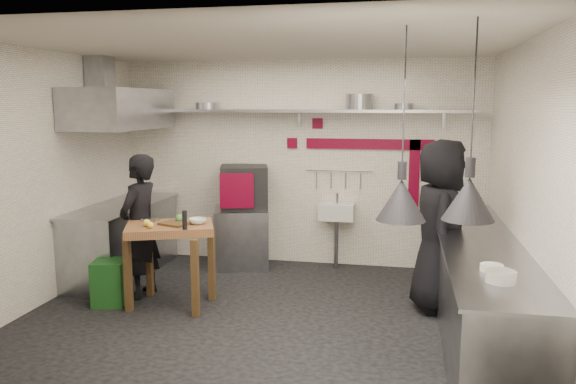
% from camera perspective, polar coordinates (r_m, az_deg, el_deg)
% --- Properties ---
extents(floor, '(5.00, 5.00, 0.00)m').
position_cam_1_polar(floor, '(6.08, -2.52, -12.42)').
color(floor, black).
rests_on(floor, ground).
extents(ceiling, '(5.00, 5.00, 0.00)m').
position_cam_1_polar(ceiling, '(5.69, -2.72, 14.84)').
color(ceiling, beige).
rests_on(ceiling, floor).
extents(wall_back, '(5.00, 0.04, 2.80)m').
position_cam_1_polar(wall_back, '(7.76, 1.18, 2.93)').
color(wall_back, white).
rests_on(wall_back, floor).
extents(wall_front, '(5.00, 0.04, 2.80)m').
position_cam_1_polar(wall_front, '(3.75, -10.50, -3.78)').
color(wall_front, white).
rests_on(wall_front, floor).
extents(wall_left, '(0.04, 4.20, 2.80)m').
position_cam_1_polar(wall_left, '(6.78, -23.59, 1.29)').
color(wall_left, white).
rests_on(wall_left, floor).
extents(wall_right, '(0.04, 4.20, 2.80)m').
position_cam_1_polar(wall_right, '(5.66, 22.74, -0.04)').
color(wall_right, white).
rests_on(wall_right, floor).
extents(red_band_horiz, '(1.70, 0.02, 0.14)m').
position_cam_1_polar(red_band_horiz, '(7.60, 8.25, 4.83)').
color(red_band_horiz, maroon).
rests_on(red_band_horiz, wall_back).
extents(red_band_vert, '(0.14, 0.02, 1.10)m').
position_cam_1_polar(red_band_vert, '(7.64, 12.66, 1.11)').
color(red_band_vert, maroon).
rests_on(red_band_vert, wall_back).
extents(red_tile_a, '(0.14, 0.02, 0.14)m').
position_cam_1_polar(red_tile_a, '(7.66, 3.02, 6.97)').
color(red_tile_a, maroon).
rests_on(red_tile_a, wall_back).
extents(red_tile_b, '(0.14, 0.02, 0.14)m').
position_cam_1_polar(red_tile_b, '(7.73, 0.43, 4.99)').
color(red_tile_b, maroon).
rests_on(red_tile_b, wall_back).
extents(back_shelf, '(4.60, 0.34, 0.04)m').
position_cam_1_polar(back_shelf, '(7.54, 0.95, 8.24)').
color(back_shelf, gray).
rests_on(back_shelf, wall_back).
extents(shelf_bracket_left, '(0.04, 0.06, 0.24)m').
position_cam_1_polar(shelf_bracket_left, '(8.25, -12.06, 7.41)').
color(shelf_bracket_left, gray).
rests_on(shelf_bracket_left, wall_back).
extents(shelf_bracket_mid, '(0.04, 0.06, 0.24)m').
position_cam_1_polar(shelf_bracket_mid, '(7.69, 1.15, 7.51)').
color(shelf_bracket_mid, gray).
rests_on(shelf_bracket_mid, wall_back).
extents(shelf_bracket_right, '(0.04, 0.06, 0.24)m').
position_cam_1_polar(shelf_bracket_right, '(7.58, 15.55, 7.16)').
color(shelf_bracket_right, gray).
rests_on(shelf_bracket_right, wall_back).
extents(pan_far_left, '(0.40, 0.40, 0.09)m').
position_cam_1_polar(pan_far_left, '(7.87, -8.21, 8.65)').
color(pan_far_left, gray).
rests_on(pan_far_left, back_shelf).
extents(pan_mid_left, '(0.30, 0.30, 0.07)m').
position_cam_1_polar(pan_mid_left, '(7.88, -8.41, 8.58)').
color(pan_mid_left, gray).
rests_on(pan_mid_left, back_shelf).
extents(stock_pot, '(0.44, 0.44, 0.20)m').
position_cam_1_polar(stock_pot, '(7.43, 7.27, 9.08)').
color(stock_pot, gray).
rests_on(stock_pot, back_shelf).
extents(pan_right, '(0.26, 0.26, 0.08)m').
position_cam_1_polar(pan_right, '(7.41, 11.69, 8.51)').
color(pan_right, gray).
rests_on(pan_right, back_shelf).
extents(oven_stand, '(0.87, 0.83, 0.80)m').
position_cam_1_polar(oven_stand, '(7.76, -4.73, -4.60)').
color(oven_stand, gray).
rests_on(oven_stand, floor).
extents(combi_oven, '(0.76, 0.73, 0.58)m').
position_cam_1_polar(combi_oven, '(7.69, -4.46, 0.52)').
color(combi_oven, black).
rests_on(combi_oven, oven_stand).
extents(oven_door, '(0.43, 0.15, 0.46)m').
position_cam_1_polar(oven_door, '(7.35, -5.23, 0.12)').
color(oven_door, maroon).
rests_on(oven_door, combi_oven).
extents(oven_glass, '(0.32, 0.10, 0.34)m').
position_cam_1_polar(oven_glass, '(7.36, -5.23, 0.13)').
color(oven_glass, black).
rests_on(oven_glass, oven_door).
extents(hand_sink, '(0.46, 0.34, 0.22)m').
position_cam_1_polar(hand_sink, '(7.59, 5.01, -1.97)').
color(hand_sink, silver).
rests_on(hand_sink, wall_back).
extents(sink_tap, '(0.03, 0.03, 0.14)m').
position_cam_1_polar(sink_tap, '(7.56, 5.03, -0.63)').
color(sink_tap, gray).
rests_on(sink_tap, hand_sink).
extents(sink_drain, '(0.06, 0.06, 0.66)m').
position_cam_1_polar(sink_drain, '(7.65, 4.93, -5.26)').
color(sink_drain, gray).
rests_on(sink_drain, floor).
extents(utensil_rail, '(0.90, 0.02, 0.02)m').
position_cam_1_polar(utensil_rail, '(7.65, 5.18, 2.20)').
color(utensil_rail, gray).
rests_on(utensil_rail, wall_back).
extents(counter_right, '(0.70, 3.80, 0.90)m').
position_cam_1_polar(counter_right, '(5.82, 18.74, -9.21)').
color(counter_right, gray).
rests_on(counter_right, floor).
extents(counter_right_top, '(0.76, 3.90, 0.03)m').
position_cam_1_polar(counter_right_top, '(5.69, 18.98, -4.75)').
color(counter_right_top, gray).
rests_on(counter_right_top, counter_right).
extents(plate_stack, '(0.21, 0.21, 0.09)m').
position_cam_1_polar(plate_stack, '(4.41, 20.81, -8.03)').
color(plate_stack, silver).
rests_on(plate_stack, counter_right_top).
extents(small_bowl_right, '(0.24, 0.24, 0.05)m').
position_cam_1_polar(small_bowl_right, '(4.68, 20.00, -7.24)').
color(small_bowl_right, silver).
rests_on(small_bowl_right, counter_right_top).
extents(counter_left, '(0.70, 1.90, 0.90)m').
position_cam_1_polar(counter_left, '(7.64, -16.45, -4.77)').
color(counter_left, gray).
rests_on(counter_left, floor).
extents(counter_left_top, '(0.76, 2.00, 0.03)m').
position_cam_1_polar(counter_left_top, '(7.55, -16.61, -1.34)').
color(counter_left_top, gray).
rests_on(counter_left_top, counter_left).
extents(extractor_hood, '(0.78, 1.60, 0.50)m').
position_cam_1_polar(extractor_hood, '(7.41, -16.70, 8.08)').
color(extractor_hood, gray).
rests_on(extractor_hood, ceiling).
extents(hood_duct, '(0.28, 0.28, 0.50)m').
position_cam_1_polar(hood_duct, '(7.54, -18.54, 11.05)').
color(hood_duct, gray).
rests_on(hood_duct, ceiling).
extents(green_bin, '(0.41, 0.41, 0.50)m').
position_cam_1_polar(green_bin, '(6.62, -17.62, -8.74)').
color(green_bin, '#194E1B').
rests_on(green_bin, floor).
extents(prep_table, '(1.09, 0.94, 0.92)m').
position_cam_1_polar(prep_table, '(6.35, -11.81, -7.29)').
color(prep_table, brown).
rests_on(prep_table, floor).
extents(cutting_board, '(0.36, 0.30, 0.02)m').
position_cam_1_polar(cutting_board, '(6.19, -11.44, -3.18)').
color(cutting_board, brown).
rests_on(cutting_board, prep_table).
extents(pepper_mill, '(0.07, 0.07, 0.20)m').
position_cam_1_polar(pepper_mill, '(5.93, -10.45, -2.82)').
color(pepper_mill, black).
rests_on(pepper_mill, prep_table).
extents(lemon_a, '(0.10, 0.10, 0.08)m').
position_cam_1_polar(lemon_a, '(6.17, -14.16, -3.06)').
color(lemon_a, yellow).
rests_on(lemon_a, prep_table).
extents(lemon_b, '(0.08, 0.08, 0.07)m').
position_cam_1_polar(lemon_b, '(6.07, -13.83, -3.27)').
color(lemon_b, yellow).
rests_on(lemon_b, prep_table).
extents(veg_ball, '(0.11, 0.11, 0.09)m').
position_cam_1_polar(veg_ball, '(6.28, -10.99, -2.64)').
color(veg_ball, '#448138').
rests_on(veg_ball, prep_table).
extents(steel_tray, '(0.17, 0.12, 0.03)m').
position_cam_1_polar(steel_tray, '(6.45, -13.81, -2.75)').
color(steel_tray, gray).
rests_on(steel_tray, prep_table).
extents(bowl, '(0.22, 0.22, 0.06)m').
position_cam_1_polar(bowl, '(6.19, -9.16, -2.94)').
color(bowl, silver).
rests_on(bowl, prep_table).
extents(heat_lamp_near, '(0.46, 0.46, 1.49)m').
position_cam_1_polar(heat_lamp_near, '(4.43, 11.66, 6.66)').
color(heat_lamp_near, black).
rests_on(heat_lamp_near, ceiling).
extents(heat_lamp_far, '(0.45, 0.45, 1.40)m').
position_cam_1_polar(heat_lamp_far, '(4.13, 18.25, 6.85)').
color(heat_lamp_far, black).
rests_on(heat_lamp_far, ceiling).
extents(chef_left, '(0.47, 0.65, 1.65)m').
position_cam_1_polar(chef_left, '(6.66, -14.83, -3.37)').
color(chef_left, black).
rests_on(chef_left, floor).
extents(chef_right, '(0.60, 0.91, 1.85)m').
position_cam_1_polar(chef_right, '(6.21, 15.18, -3.36)').
color(chef_right, black).
rests_on(chef_right, floor).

